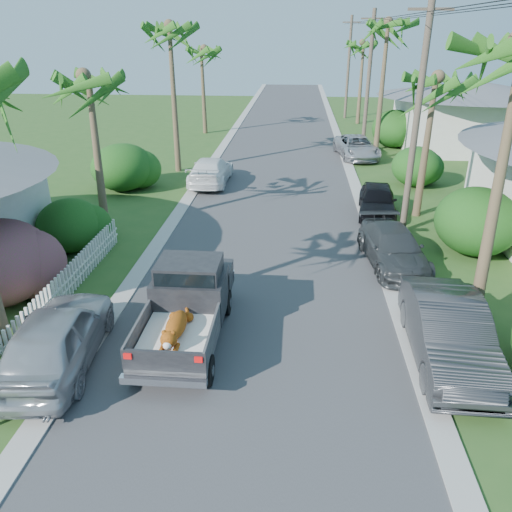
# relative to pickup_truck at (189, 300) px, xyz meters

# --- Properties ---
(ground) EXTENTS (120.00, 120.00, 0.00)m
(ground) POSITION_rel_pickup_truck_xyz_m (1.75, -4.71, -1.01)
(ground) COLOR #2D521F
(ground) RESTS_ON ground
(road) EXTENTS (8.00, 100.00, 0.02)m
(road) POSITION_rel_pickup_truck_xyz_m (1.75, 20.29, -1.00)
(road) COLOR #38383A
(road) RESTS_ON ground
(curb_left) EXTENTS (0.60, 100.00, 0.06)m
(curb_left) POSITION_rel_pickup_truck_xyz_m (-2.55, 20.29, -0.98)
(curb_left) COLOR #A5A39E
(curb_left) RESTS_ON ground
(curb_right) EXTENTS (0.60, 100.00, 0.06)m
(curb_right) POSITION_rel_pickup_truck_xyz_m (6.05, 20.29, -0.98)
(curb_right) COLOR #A5A39E
(curb_right) RESTS_ON ground
(pickup_truck) EXTENTS (1.98, 5.12, 2.06)m
(pickup_truck) POSITION_rel_pickup_truck_xyz_m (0.00, 0.00, 0.00)
(pickup_truck) COLOR black
(pickup_truck) RESTS_ON ground
(parked_car_rn) EXTENTS (1.81, 4.91, 1.61)m
(parked_car_rn) POSITION_rel_pickup_truck_xyz_m (6.75, -0.76, -0.21)
(parked_car_rn) COLOR #292B2E
(parked_car_rn) RESTS_ON ground
(parked_car_rm) EXTENTS (2.36, 4.70, 1.31)m
(parked_car_rm) POSITION_rel_pickup_truck_xyz_m (6.35, 4.90, -0.36)
(parked_car_rm) COLOR #333739
(parked_car_rm) RESTS_ON ground
(parked_car_rf) EXTENTS (2.03, 4.16, 1.37)m
(parked_car_rf) POSITION_rel_pickup_truck_xyz_m (6.53, 10.29, -0.33)
(parked_car_rf) COLOR black
(parked_car_rf) RESTS_ON ground
(parked_car_rd) EXTENTS (2.96, 5.27, 1.39)m
(parked_car_rd) POSITION_rel_pickup_truck_xyz_m (6.75, 21.63, -0.31)
(parked_car_rd) COLOR #AEAFB5
(parked_car_rd) RESTS_ON ground
(parked_car_ln) EXTENTS (2.36, 4.86, 1.60)m
(parked_car_ln) POSITION_rel_pickup_truck_xyz_m (-2.95, -1.76, -0.21)
(parked_car_ln) COLOR #AEB0B6
(parked_car_ln) RESTS_ON ground
(parked_car_lf) EXTENTS (2.05, 4.92, 1.42)m
(parked_car_lf) POSITION_rel_pickup_truck_xyz_m (-1.85, 14.73, -0.30)
(parked_car_lf) COLOR white
(parked_car_lf) RESTS_ON ground
(palm_l_b) EXTENTS (4.40, 4.40, 7.40)m
(palm_l_b) POSITION_rel_pickup_truck_xyz_m (-5.05, 7.29, 5.14)
(palm_l_b) COLOR brown
(palm_l_b) RESTS_ON ground
(palm_l_c) EXTENTS (4.40, 4.40, 9.20)m
(palm_l_c) POSITION_rel_pickup_truck_xyz_m (-4.25, 17.29, 6.90)
(palm_l_c) COLOR brown
(palm_l_c) RESTS_ON ground
(palm_l_d) EXTENTS (4.40, 4.40, 7.70)m
(palm_l_d) POSITION_rel_pickup_truck_xyz_m (-4.75, 29.29, 5.43)
(palm_l_d) COLOR brown
(palm_l_d) RESTS_ON ground
(palm_r_b) EXTENTS (4.40, 4.40, 7.20)m
(palm_r_b) POSITION_rel_pickup_truck_xyz_m (8.35, 10.29, 4.94)
(palm_r_b) COLOR brown
(palm_r_b) RESTS_ON ground
(palm_r_c) EXTENTS (4.40, 4.40, 9.40)m
(palm_r_c) POSITION_rel_pickup_truck_xyz_m (7.95, 21.29, 7.10)
(palm_r_c) COLOR brown
(palm_r_c) RESTS_ON ground
(palm_r_d) EXTENTS (4.40, 4.40, 8.00)m
(palm_r_d) POSITION_rel_pickup_truck_xyz_m (8.25, 35.29, 5.73)
(palm_r_d) COLOR brown
(palm_r_d) RESTS_ON ground
(shrub_l_b) EXTENTS (3.00, 3.30, 2.60)m
(shrub_l_b) POSITION_rel_pickup_truck_xyz_m (-6.05, 1.29, 0.29)
(shrub_l_b) COLOR #AD185D
(shrub_l_b) RESTS_ON ground
(shrub_l_c) EXTENTS (2.40, 2.64, 2.00)m
(shrub_l_c) POSITION_rel_pickup_truck_xyz_m (-5.65, 5.29, -0.01)
(shrub_l_c) COLOR #124013
(shrub_l_c) RESTS_ON ground
(shrub_l_d) EXTENTS (3.20, 3.52, 2.40)m
(shrub_l_d) POSITION_rel_pickup_truck_xyz_m (-6.25, 13.29, 0.19)
(shrub_l_d) COLOR #124013
(shrub_l_d) RESTS_ON ground
(shrub_r_b) EXTENTS (3.00, 3.30, 2.50)m
(shrub_r_b) POSITION_rel_pickup_truck_xyz_m (9.55, 6.29, 0.24)
(shrub_r_b) COLOR #124013
(shrub_r_b) RESTS_ON ground
(shrub_r_c) EXTENTS (2.60, 2.86, 2.10)m
(shrub_r_c) POSITION_rel_pickup_truck_xyz_m (9.25, 15.29, 0.04)
(shrub_r_c) COLOR #124013
(shrub_r_c) RESTS_ON ground
(shrub_r_d) EXTENTS (3.20, 3.52, 2.60)m
(shrub_r_d) POSITION_rel_pickup_truck_xyz_m (9.75, 25.29, 0.29)
(shrub_r_d) COLOR #124013
(shrub_r_d) RESTS_ON ground
(picket_fence) EXTENTS (0.10, 11.00, 1.00)m
(picket_fence) POSITION_rel_pickup_truck_xyz_m (-4.25, 0.79, -0.51)
(picket_fence) COLOR white
(picket_fence) RESTS_ON ground
(house_right_far) EXTENTS (9.00, 8.00, 4.60)m
(house_right_far) POSITION_rel_pickup_truck_xyz_m (14.75, 25.29, 1.11)
(house_right_far) COLOR silver
(house_right_far) RESTS_ON ground
(utility_pole_b) EXTENTS (1.60, 0.26, 9.00)m
(utility_pole_b) POSITION_rel_pickup_truck_xyz_m (7.35, 8.29, 3.59)
(utility_pole_b) COLOR brown
(utility_pole_b) RESTS_ON ground
(utility_pole_c) EXTENTS (1.60, 0.26, 9.00)m
(utility_pole_c) POSITION_rel_pickup_truck_xyz_m (7.35, 23.29, 3.59)
(utility_pole_c) COLOR brown
(utility_pole_c) RESTS_ON ground
(utility_pole_d) EXTENTS (1.60, 0.26, 9.00)m
(utility_pole_d) POSITION_rel_pickup_truck_xyz_m (7.35, 38.29, 3.59)
(utility_pole_d) COLOR brown
(utility_pole_d) RESTS_ON ground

